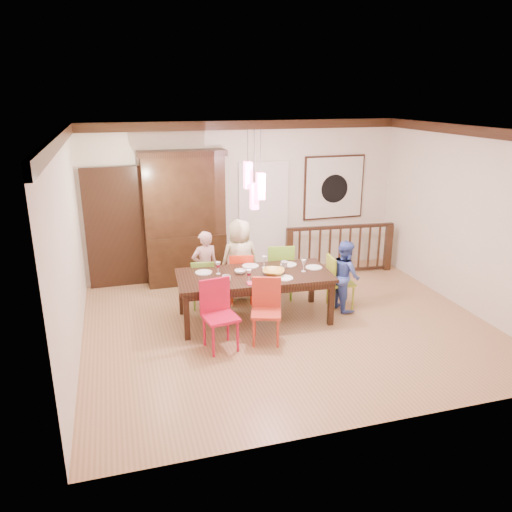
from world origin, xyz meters
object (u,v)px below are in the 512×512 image
object	(u,v)px
chair_end_right	(341,278)
person_end_right	(345,275)
dining_table	(254,279)
balustrade	(340,248)
person_far_left	(205,267)
china_hutch	(185,218)
chair_far_left	(203,280)
person_far_mid	(240,260)

from	to	relation	value
chair_end_right	person_end_right	distance (m)	0.11
dining_table	balustrade	xyz separation A→B (m)	(2.17, 1.57, -0.17)
balustrade	person_far_left	world-z (taller)	person_far_left
chair_end_right	china_hutch	xyz separation A→B (m)	(-2.25, 1.85, 0.71)
chair_far_left	china_hutch	world-z (taller)	china_hutch
balustrade	person_far_mid	distance (m)	2.30
dining_table	chair_far_left	world-z (taller)	chair_far_left
person_far_left	chair_end_right	bearing A→B (deg)	148.02
chair_end_right	person_end_right	size ratio (longest dim) A/B	0.76
dining_table	balustrade	world-z (taller)	balustrade
person_far_left	china_hutch	bearing A→B (deg)	-92.77
chair_end_right	person_far_mid	world-z (taller)	person_far_mid
person_far_mid	person_end_right	bearing A→B (deg)	142.74
china_hutch	person_end_right	bearing A→B (deg)	-40.27
chair_far_left	person_end_right	world-z (taller)	person_end_right
balustrade	person_far_mid	bearing A→B (deg)	-156.95
dining_table	person_far_mid	xyz separation A→B (m)	(-0.01, 0.86, 0.02)
china_hutch	person_end_right	distance (m)	3.05
chair_end_right	person_far_mid	size ratio (longest dim) A/B	0.63
chair_end_right	balustrade	world-z (taller)	balustrade
balustrade	person_end_right	xyz separation A→B (m)	(-0.65, -1.58, 0.08)
china_hutch	balustrade	bearing A→B (deg)	-6.74
person_far_mid	chair_end_right	bearing A→B (deg)	144.53
chair_far_left	person_far_mid	bearing A→B (deg)	-158.28
person_far_left	person_end_right	distance (m)	2.29
chair_far_left	china_hutch	xyz separation A→B (m)	(-0.08, 1.22, 0.74)
china_hutch	person_far_mid	distance (m)	1.40
chair_end_right	chair_far_left	bearing A→B (deg)	78.82
china_hutch	chair_far_left	bearing A→B (deg)	-86.01
dining_table	person_far_left	bearing A→B (deg)	128.24
person_far_left	dining_table	bearing A→B (deg)	113.82
balustrade	person_end_right	bearing A→B (deg)	-107.47
chair_end_right	person_far_left	distance (m)	2.24
person_far_left	person_far_mid	distance (m)	0.60
dining_table	china_hutch	xyz separation A→B (m)	(-0.76, 1.92, 0.54)
chair_end_right	person_far_left	world-z (taller)	person_far_left
dining_table	person_far_left	world-z (taller)	person_far_left
person_far_left	person_far_mid	size ratio (longest dim) A/B	0.89
chair_far_left	person_far_mid	size ratio (longest dim) A/B	0.59
china_hutch	person_far_mid	xyz separation A→B (m)	(0.75, -1.06, -0.52)
dining_table	balustrade	bearing A→B (deg)	39.17
person_far_left	chair_far_left	bearing A→B (deg)	54.58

